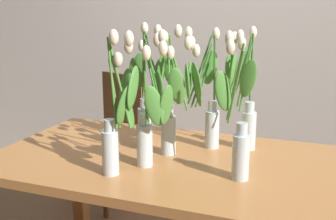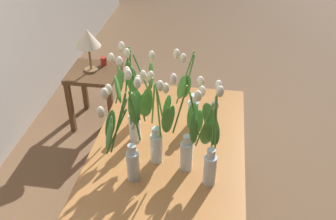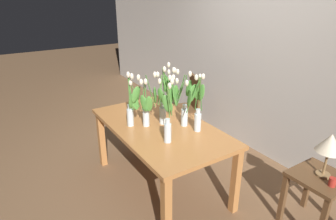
{
  "view_description": "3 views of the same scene",
  "coord_description": "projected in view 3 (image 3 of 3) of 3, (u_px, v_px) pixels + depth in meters",
  "views": [
    {
      "loc": [
        0.62,
        -1.66,
        1.4
      ],
      "look_at": [
        -0.01,
        -0.01,
        0.96
      ],
      "focal_mm": 44.95,
      "sensor_mm": 36.0,
      "label": 1
    },
    {
      "loc": [
        -1.66,
        -0.26,
        2.24
      ],
      "look_at": [
        0.09,
        0.0,
        1.01
      ],
      "focal_mm": 41.46,
      "sensor_mm": 36.0,
      "label": 2
    },
    {
      "loc": [
        2.32,
        -1.38,
        2.03
      ],
      "look_at": [
        0.08,
        0.04,
        0.93
      ],
      "focal_mm": 30.96,
      "sensor_mm": 36.0,
      "label": 3
    }
  ],
  "objects": [
    {
      "name": "tulip_vase_5",
      "position": [
        132.0,
        105.0,
        2.88
      ],
      "size": [
        0.15,
        0.18,
        0.58
      ],
      "color": "silver",
      "rests_on": "dining_table"
    },
    {
      "name": "table_lamp",
      "position": [
        330.0,
        144.0,
        2.38
      ],
      "size": [
        0.22,
        0.22,
        0.4
      ],
      "color": "olive",
      "rests_on": "side_table"
    },
    {
      "name": "room_wall_rear",
      "position": [
        268.0,
        51.0,
        3.52
      ],
      "size": [
        9.0,
        0.1,
        2.7
      ],
      "primitive_type": "cube",
      "color": "beige",
      "rests_on": "ground"
    },
    {
      "name": "tulip_vase_3",
      "position": [
        168.0,
        121.0,
        2.62
      ],
      "size": [
        0.17,
        0.15,
        0.57
      ],
      "color": "silver",
      "rests_on": "dining_table"
    },
    {
      "name": "tulip_vase_1",
      "position": [
        182.0,
        103.0,
        2.91
      ],
      "size": [
        0.17,
        0.23,
        0.57
      ],
      "color": "silver",
      "rests_on": "dining_table"
    },
    {
      "name": "dining_chair",
      "position": [
        187.0,
        104.0,
        4.13
      ],
      "size": [
        0.51,
        0.51,
        0.93
      ],
      "color": "brown",
      "rests_on": "ground"
    },
    {
      "name": "tulip_vase_0",
      "position": [
        147.0,
        108.0,
        2.88
      ],
      "size": [
        0.18,
        0.22,
        0.57
      ],
      "color": "silver",
      "rests_on": "dining_table"
    },
    {
      "name": "tulip_vase_4",
      "position": [
        165.0,
        95.0,
        3.13
      ],
      "size": [
        0.25,
        0.19,
        0.59
      ],
      "color": "silver",
      "rests_on": "dining_table"
    },
    {
      "name": "tulip_vase_2",
      "position": [
        197.0,
        107.0,
        2.8
      ],
      "size": [
        0.2,
        0.25,
        0.57
      ],
      "color": "silver",
      "rests_on": "dining_table"
    },
    {
      "name": "side_table",
      "position": [
        318.0,
        187.0,
        2.54
      ],
      "size": [
        0.44,
        0.44,
        0.55
      ],
      "color": "brown",
      "rests_on": "ground"
    },
    {
      "name": "pillar_candle",
      "position": [
        332.0,
        182.0,
        2.35
      ],
      "size": [
        0.06,
        0.06,
        0.07
      ],
      "primitive_type": "cylinder",
      "color": "#B72D23",
      "rests_on": "side_table"
    },
    {
      "name": "dining_table",
      "position": [
        160.0,
        133.0,
        3.02
      ],
      "size": [
        1.6,
        0.9,
        0.74
      ],
      "color": "#B7753D",
      "rests_on": "ground"
    },
    {
      "name": "tulip_vase_6",
      "position": [
        164.0,
        102.0,
        2.94
      ],
      "size": [
        0.19,
        0.25,
        0.58
      ],
      "color": "silver",
      "rests_on": "dining_table"
    },
    {
      "name": "ground_plane",
      "position": [
        161.0,
        184.0,
        3.27
      ],
      "size": [
        18.0,
        18.0,
        0.0
      ],
      "primitive_type": "plane",
      "color": "brown"
    }
  ]
}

